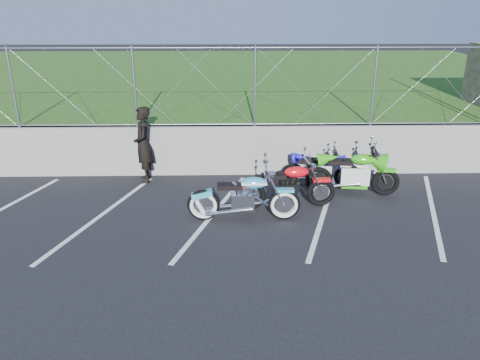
{
  "coord_description": "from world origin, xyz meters",
  "views": [
    {
      "loc": [
        0.35,
        -8.24,
        4.27
      ],
      "look_at": [
        0.57,
        1.3,
        0.65
      ],
      "focal_mm": 35.0,
      "sensor_mm": 36.0,
      "label": 1
    }
  ],
  "objects_px": {
    "sportbike_green": "(354,175)",
    "sportbike_blue": "(320,170)",
    "cruiser_turquoise": "(245,199)",
    "person_standing": "(143,145)",
    "naked_orange": "(288,188)"
  },
  "relations": [
    {
      "from": "sportbike_green",
      "to": "sportbike_blue",
      "type": "distance_m",
      "value": 0.9
    },
    {
      "from": "cruiser_turquoise",
      "to": "person_standing",
      "type": "distance_m",
      "value": 3.45
    },
    {
      "from": "cruiser_turquoise",
      "to": "sportbike_green",
      "type": "relative_size",
      "value": 1.07
    },
    {
      "from": "cruiser_turquoise",
      "to": "sportbike_green",
      "type": "distance_m",
      "value": 2.92
    },
    {
      "from": "sportbike_blue",
      "to": "person_standing",
      "type": "bearing_deg",
      "value": -171.33
    },
    {
      "from": "cruiser_turquoise",
      "to": "sportbike_blue",
      "type": "bearing_deg",
      "value": 45.76
    },
    {
      "from": "naked_orange",
      "to": "cruiser_turquoise",
      "type": "bearing_deg",
      "value": -153.07
    },
    {
      "from": "sportbike_blue",
      "to": "person_standing",
      "type": "relative_size",
      "value": 0.91
    },
    {
      "from": "person_standing",
      "to": "naked_orange",
      "type": "bearing_deg",
      "value": 50.22
    },
    {
      "from": "person_standing",
      "to": "sportbike_blue",
      "type": "bearing_deg",
      "value": 71.89
    },
    {
      "from": "sportbike_green",
      "to": "sportbike_blue",
      "type": "bearing_deg",
      "value": 145.47
    },
    {
      "from": "person_standing",
      "to": "cruiser_turquoise",
      "type": "bearing_deg",
      "value": 33.64
    },
    {
      "from": "sportbike_blue",
      "to": "cruiser_turquoise",
      "type": "bearing_deg",
      "value": -120.61
    },
    {
      "from": "naked_orange",
      "to": "sportbike_green",
      "type": "bearing_deg",
      "value": 19.1
    },
    {
      "from": "cruiser_turquoise",
      "to": "sportbike_blue",
      "type": "xyz_separation_m",
      "value": [
        1.92,
        1.94,
        -0.07
      ]
    }
  ]
}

